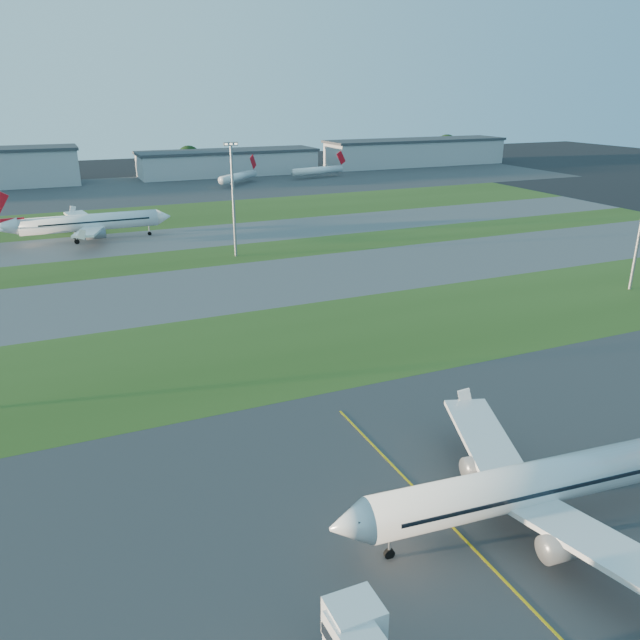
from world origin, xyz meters
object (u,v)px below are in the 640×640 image
mini_jet_near (238,176)px  mini_jet_far (318,170)px  airliner_parked (532,485)px  light_mast_centre (233,192)px  airliner_taxiing (89,223)px

mini_jet_near → mini_jet_far: same height
airliner_parked → light_mast_centre: size_ratio=1.46×
mini_jet_far → airliner_taxiing: bearing=-150.8°
airliner_parked → light_mast_centre: 104.15m
mini_jet_far → airliner_parked: bearing=-120.8°
mini_jet_far → light_mast_centre: light_mast_centre is taller
mini_jet_far → light_mast_centre: (-73.55, -121.06, 11.53)m
airliner_taxiing → light_mast_centre: 44.13m
mini_jet_near → airliner_parked: bearing=-143.1°
mini_jet_near → light_mast_centre: bearing=-150.0°
airliner_parked → airliner_taxiing: 136.93m
airliner_taxiing → light_mast_centre: bearing=133.8°
airliner_taxiing → mini_jet_near: size_ratio=1.89×
airliner_taxiing → mini_jet_far: bearing=-139.1°
airliner_taxiing → light_mast_centre: size_ratio=1.62×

